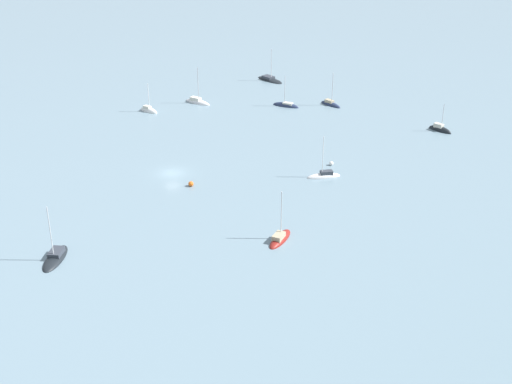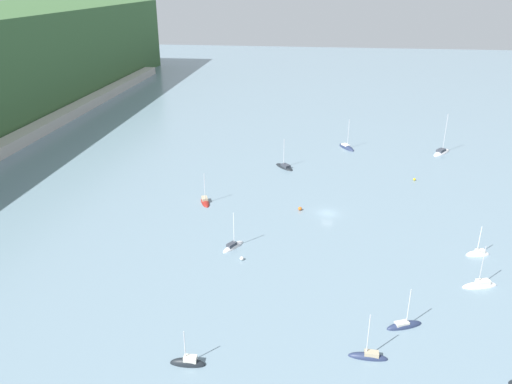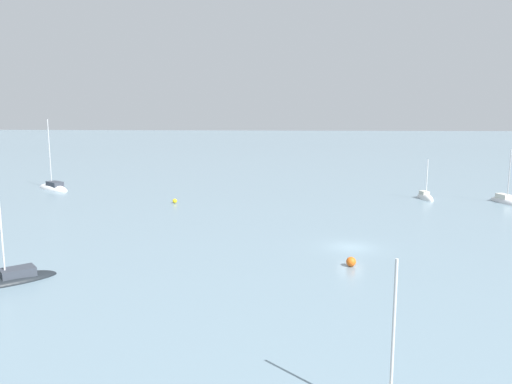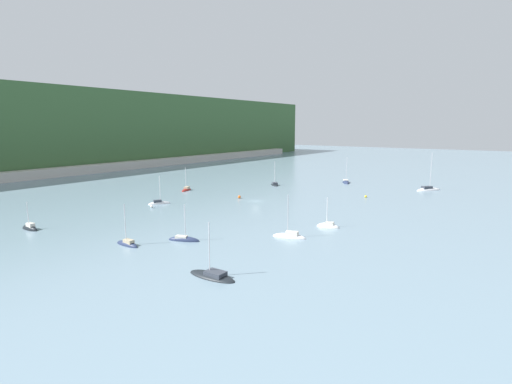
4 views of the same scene
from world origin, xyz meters
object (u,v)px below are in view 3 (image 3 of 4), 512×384
object	(u,v)px
sailboat_0	(425,198)
mooring_buoy_1	(175,201)
sailboat_2	(12,280)
mooring_buoy_2	(351,262)
sailboat_3	(53,188)
sailboat_4	(505,202)

from	to	relation	value
sailboat_0	mooring_buoy_1	xyz separation A→B (m)	(38.44, 6.01, 0.25)
sailboat_2	mooring_buoy_2	xyz separation A→B (m)	(-27.99, -5.75, 0.32)
sailboat_2	mooring_buoy_1	distance (m)	35.55
mooring_buoy_1	mooring_buoy_2	world-z (taller)	mooring_buoy_2
mooring_buoy_1	sailboat_3	bearing A→B (deg)	-26.13
mooring_buoy_2	sailboat_0	bearing A→B (deg)	-114.25
sailboat_0	mooring_buoy_1	bearing A→B (deg)	-92.17
sailboat_3	sailboat_4	xyz separation A→B (m)	(-73.99, 8.57, -0.01)
sailboat_3	mooring_buoy_2	size ratio (longest dim) A/B	15.04
sailboat_2	sailboat_3	distance (m)	50.76
sailboat_3	sailboat_2	bearing A→B (deg)	149.60
sailboat_3	mooring_buoy_2	distance (m)	62.53
mooring_buoy_1	mooring_buoy_2	distance (m)	37.00
sailboat_2	sailboat_3	bearing A→B (deg)	-109.56
sailboat_2	mooring_buoy_2	world-z (taller)	sailboat_2
sailboat_2	sailboat_4	world-z (taller)	sailboat_2
sailboat_4	mooring_buoy_2	size ratio (longest dim) A/B	10.22
sailboat_0	mooring_buoy_1	size ratio (longest dim) A/B	10.66
sailboat_0	sailboat_4	xyz separation A→B (m)	(-11.15, 2.61, 0.03)
sailboat_4	sailboat_3	bearing A→B (deg)	-111.67
sailboat_3	sailboat_4	distance (m)	74.49
sailboat_0	sailboat_2	world-z (taller)	sailboat_2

